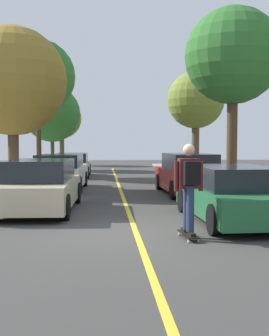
{
  "coord_description": "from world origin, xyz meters",
  "views": [
    {
      "loc": [
        -0.67,
        -8.93,
        1.85
      ],
      "look_at": [
        0.29,
        4.64,
        1.09
      ],
      "focal_mm": 47.06,
      "sensor_mm": 36.0,
      "label": 1
    }
  ],
  "objects_px": {
    "street_tree_left_nearest": "(12,81)",
    "skateboard": "(188,234)",
    "street_tree_left_near": "(38,77)",
    "skateboarder": "(189,183)",
    "parked_car_right_nearest": "(233,194)",
    "street_tree_left_far": "(52,114)",
    "street_tree_right_nearest": "(233,57)",
    "street_tree_left_farthest": "(62,119)",
    "street_tree_right_near": "(196,101)",
    "parked_car_left_nearest": "(40,186)",
    "parked_car_right_near": "(188,174)",
    "parked_car_left_near": "(60,172)",
    "parked_car_left_far": "(72,165)"
  },
  "relations": [
    {
      "from": "street_tree_left_nearest",
      "to": "skateboard",
      "type": "height_order",
      "value": "street_tree_left_nearest"
    },
    {
      "from": "street_tree_left_near",
      "to": "skateboarder",
      "type": "height_order",
      "value": "street_tree_left_near"
    },
    {
      "from": "parked_car_right_nearest",
      "to": "street_tree_left_nearest",
      "type": "xyz_separation_m",
      "value": [
        -6.57,
        7.2,
        3.59
      ]
    },
    {
      "from": "street_tree_left_far",
      "to": "skateboard",
      "type": "distance_m",
      "value": 23.12
    },
    {
      "from": "street_tree_left_near",
      "to": "street_tree_right_nearest",
      "type": "distance_m",
      "value": 11.51
    },
    {
      "from": "street_tree_left_farthest",
      "to": "street_tree_right_nearest",
      "type": "bearing_deg",
      "value": -68.56
    },
    {
      "from": "parked_car_right_nearest",
      "to": "street_tree_right_near",
      "type": "distance_m",
      "value": 13.21
    },
    {
      "from": "street_tree_left_nearest",
      "to": "parked_car_left_nearest",
      "type": "bearing_deg",
      "value": -71.35
    },
    {
      "from": "street_tree_left_farthest",
      "to": "skateboard",
      "type": "relative_size",
      "value": 6.39
    },
    {
      "from": "parked_car_left_nearest",
      "to": "street_tree_left_nearest",
      "type": "height_order",
      "value": "street_tree_left_nearest"
    },
    {
      "from": "parked_car_right_near",
      "to": "street_tree_right_near",
      "type": "distance_m",
      "value": 7.96
    },
    {
      "from": "street_tree_left_farthest",
      "to": "street_tree_right_near",
      "type": "distance_m",
      "value": 16.84
    },
    {
      "from": "parked_car_left_near",
      "to": "street_tree_left_nearest",
      "type": "distance_m",
      "value": 3.96
    },
    {
      "from": "parked_car_right_nearest",
      "to": "street_tree_left_farthest",
      "type": "height_order",
      "value": "street_tree_left_farthest"
    },
    {
      "from": "parked_car_left_nearest",
      "to": "street_tree_right_near",
      "type": "relative_size",
      "value": 0.83
    },
    {
      "from": "parked_car_right_near",
      "to": "street_tree_right_nearest",
      "type": "height_order",
      "value": "street_tree_right_nearest"
    },
    {
      "from": "skateboarder",
      "to": "skateboard",
      "type": "bearing_deg",
      "value": 95.43
    },
    {
      "from": "parked_car_left_near",
      "to": "skateboarder",
      "type": "xyz_separation_m",
      "value": [
        3.38,
        -9.36,
        0.4
      ]
    },
    {
      "from": "street_tree_left_near",
      "to": "parked_car_left_near",
      "type": "bearing_deg",
      "value": -74.93
    },
    {
      "from": "street_tree_left_near",
      "to": "skateboarder",
      "type": "xyz_separation_m",
      "value": [
        5.14,
        -15.89,
        -4.33
      ]
    },
    {
      "from": "skateboard",
      "to": "street_tree_left_nearest",
      "type": "bearing_deg",
      "value": 119.58
    },
    {
      "from": "street_tree_left_far",
      "to": "parked_car_left_near",
      "type": "bearing_deg",
      "value": -82.25
    },
    {
      "from": "street_tree_left_far",
      "to": "street_tree_left_farthest",
      "type": "bearing_deg",
      "value": 90.0
    },
    {
      "from": "parked_car_right_nearest",
      "to": "parked_car_left_near",
      "type": "bearing_deg",
      "value": 122.71
    },
    {
      "from": "parked_car_left_nearest",
      "to": "street_tree_left_near",
      "type": "height_order",
      "value": "street_tree_left_near"
    },
    {
      "from": "parked_car_right_nearest",
      "to": "street_tree_left_farthest",
      "type": "distance_m",
      "value": 28.24
    },
    {
      "from": "skateboard",
      "to": "street_tree_left_farthest",
      "type": "bearing_deg",
      "value": 100.0
    },
    {
      "from": "skateboarder",
      "to": "street_tree_left_farthest",
      "type": "bearing_deg",
      "value": 99.99
    },
    {
      "from": "street_tree_right_near",
      "to": "skateboarder",
      "type": "distance_m",
      "value": 15.15
    },
    {
      "from": "parked_car_right_near",
      "to": "street_tree_left_far",
      "type": "relative_size",
      "value": 0.82
    },
    {
      "from": "street_tree_right_near",
      "to": "skateboard",
      "type": "bearing_deg",
      "value": -102.44
    },
    {
      "from": "parked_car_left_far",
      "to": "street_tree_left_far",
      "type": "height_order",
      "value": "street_tree_left_far"
    },
    {
      "from": "street_tree_right_near",
      "to": "parked_car_right_nearest",
      "type": "bearing_deg",
      "value": -97.91
    },
    {
      "from": "parked_car_right_near",
      "to": "street_tree_right_nearest",
      "type": "bearing_deg",
      "value": 13.93
    },
    {
      "from": "street_tree_left_farthest",
      "to": "skateboard",
      "type": "xyz_separation_m",
      "value": [
        5.13,
        -29.11,
        -3.83
      ]
    },
    {
      "from": "street_tree_left_near",
      "to": "skateboarder",
      "type": "distance_m",
      "value": 17.25
    },
    {
      "from": "street_tree_left_farthest",
      "to": "street_tree_right_near",
      "type": "height_order",
      "value": "street_tree_right_near"
    },
    {
      "from": "parked_car_left_far",
      "to": "street_tree_left_farthest",
      "type": "xyz_separation_m",
      "value": [
        -1.76,
        12.84,
        3.26
      ]
    },
    {
      "from": "street_tree_left_nearest",
      "to": "street_tree_left_near",
      "type": "xyz_separation_m",
      "value": [
        0.0,
        6.81,
        1.19
      ]
    },
    {
      "from": "street_tree_right_near",
      "to": "skateboard",
      "type": "xyz_separation_m",
      "value": [
        -3.19,
        -14.48,
        -3.99
      ]
    },
    {
      "from": "street_tree_left_farthest",
      "to": "street_tree_left_nearest",
      "type": "bearing_deg",
      "value": -90.0
    },
    {
      "from": "street_tree_left_near",
      "to": "street_tree_right_nearest",
      "type": "height_order",
      "value": "street_tree_left_near"
    },
    {
      "from": "street_tree_left_farthest",
      "to": "skateboarder",
      "type": "height_order",
      "value": "street_tree_left_farthest"
    },
    {
      "from": "street_tree_left_nearest",
      "to": "street_tree_right_near",
      "type": "distance_m",
      "value": 9.94
    },
    {
      "from": "parked_car_left_near",
      "to": "skateboarder",
      "type": "height_order",
      "value": "skateboarder"
    },
    {
      "from": "street_tree_left_near",
      "to": "skateboard",
      "type": "xyz_separation_m",
      "value": [
        5.13,
        -15.85,
        -5.34
      ]
    },
    {
      "from": "parked_car_right_nearest",
      "to": "street_tree_left_nearest",
      "type": "bearing_deg",
      "value": 132.36
    },
    {
      "from": "parked_car_left_near",
      "to": "street_tree_left_far",
      "type": "bearing_deg",
      "value": 97.75
    },
    {
      "from": "street_tree_left_nearest",
      "to": "street_tree_right_nearest",
      "type": "xyz_separation_m",
      "value": [
        8.32,
        -1.13,
        0.84
      ]
    },
    {
      "from": "parked_car_left_far",
      "to": "skateboarder",
      "type": "relative_size",
      "value": 2.51
    }
  ]
}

